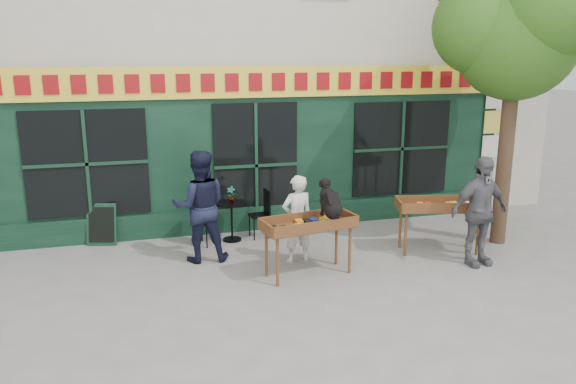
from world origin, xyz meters
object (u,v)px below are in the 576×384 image
object	(u,v)px
man_left	(200,206)
woman	(297,219)
dog	(331,198)
bistro_table	(232,214)
book_cart_right	(440,208)
man_right	(479,211)
book_cart_center	(309,227)

from	to	relation	value
man_left	woman	bearing A→B (deg)	167.21
dog	bistro_table	world-z (taller)	dog
book_cart_right	man_right	xyz separation A→B (m)	(0.30, -0.75, 0.12)
man_right	man_left	world-z (taller)	man_left
dog	woman	world-z (taller)	dog
book_cart_right	man_right	world-z (taller)	man_right
dog	book_cart_right	distance (m)	2.37
dog	bistro_table	size ratio (longest dim) A/B	0.79
bistro_table	man_right	bearing A→B (deg)	-31.81
book_cart_center	dog	xyz separation A→B (m)	(0.35, -0.05, 0.47)
dog	book_cart_right	xyz separation A→B (m)	(2.28, 0.49, -0.47)
dog	bistro_table	bearing A→B (deg)	111.21
book_cart_right	bistro_table	world-z (taller)	book_cart_right
dog	woman	distance (m)	0.94
woman	dog	bearing A→B (deg)	107.19
book_cart_right	woman	bearing A→B (deg)	-170.65
dog	book_cart_center	bearing A→B (deg)	162.50
book_cart_right	man_left	distance (m)	4.29
dog	book_cart_right	size ratio (longest dim) A/B	0.37
bistro_table	man_left	world-z (taller)	man_left
bistro_table	man_left	distance (m)	1.22
book_cart_right	bistro_table	xyz separation A→B (m)	(-3.52, 1.62, -0.28)
book_cart_center	man_right	world-z (taller)	man_right
book_cart_right	man_right	distance (m)	0.82
book_cart_right	book_cart_center	bearing A→B (deg)	-156.57
man_left	dog	bearing A→B (deg)	153.02
dog	man_right	size ratio (longest dim) A/B	0.32
dog	man_right	world-z (taller)	man_right
book_cart_center	man_left	size ratio (longest dim) A/B	0.81
book_cart_center	woman	bearing A→B (deg)	80.63
dog	man_left	xyz separation A→B (m)	(-1.95, 1.21, -0.31)
book_cart_right	man_left	world-z (taller)	man_left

